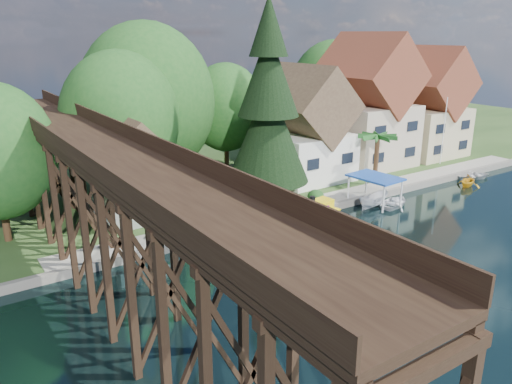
# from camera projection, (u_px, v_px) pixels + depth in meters

# --- Properties ---
(ground) EXTENTS (140.00, 140.00, 0.00)m
(ground) POSITION_uv_depth(u_px,v_px,m) (371.00, 254.00, 33.58)
(ground) COLOR black
(ground) RESTS_ON ground
(bank) EXTENTS (140.00, 52.00, 0.50)m
(bank) POSITION_uv_depth(u_px,v_px,m) (163.00, 154.00, 60.35)
(bank) COLOR #29451B
(bank) RESTS_ON ground
(seawall) EXTENTS (60.00, 0.40, 0.62)m
(seawall) POSITION_uv_depth(u_px,v_px,m) (335.00, 206.00, 41.93)
(seawall) COLOR slate
(seawall) RESTS_ON ground
(promenade) EXTENTS (50.00, 2.60, 0.06)m
(promenade) POSITION_uv_depth(u_px,v_px,m) (341.00, 196.00, 43.95)
(promenade) COLOR gray
(promenade) RESTS_ON bank
(trestle_bridge) EXTENTS (4.12, 44.18, 9.30)m
(trestle_bridge) POSITION_uv_depth(u_px,v_px,m) (104.00, 202.00, 27.51)
(trestle_bridge) COLOR black
(trestle_bridge) RESTS_ON ground
(house_left) EXTENTS (7.64, 8.64, 11.02)m
(house_left) POSITION_uv_depth(u_px,v_px,m) (304.00, 131.00, 48.37)
(house_left) COLOR white
(house_left) RESTS_ON bank
(house_center) EXTENTS (8.65, 9.18, 13.89)m
(house_center) POSITION_uv_depth(u_px,v_px,m) (367.00, 110.00, 53.17)
(house_center) COLOR #C3B098
(house_center) RESTS_ON bank
(house_right) EXTENTS (8.15, 8.64, 12.45)m
(house_right) POSITION_uv_depth(u_px,v_px,m) (425.00, 109.00, 57.76)
(house_right) COLOR #C6B78E
(house_right) RESTS_ON bank
(shed) EXTENTS (5.09, 5.40, 7.85)m
(shed) POSITION_uv_depth(u_px,v_px,m) (132.00, 176.00, 38.00)
(shed) COLOR white
(shed) RESTS_ON bank
(bg_trees) EXTENTS (49.90, 13.30, 10.57)m
(bg_trees) POSITION_uv_depth(u_px,v_px,m) (222.00, 107.00, 48.67)
(bg_trees) COLOR #382314
(bg_trees) RESTS_ON bank
(shrubs) EXTENTS (15.76, 2.47, 1.70)m
(shrubs) POSITION_uv_depth(u_px,v_px,m) (240.00, 211.00, 38.06)
(shrubs) COLOR #184217
(shrubs) RESTS_ON bank
(conifer) EXTENTS (6.74, 6.74, 16.60)m
(conifer) POSITION_uv_depth(u_px,v_px,m) (268.00, 108.00, 39.71)
(conifer) COLOR #382314
(conifer) RESTS_ON bank
(palm_tree) EXTENTS (4.43, 4.43, 5.05)m
(palm_tree) POSITION_uv_depth(u_px,v_px,m) (378.00, 138.00, 46.33)
(palm_tree) COLOR #382314
(palm_tree) RESTS_ON bank
(flagpole) EXTENTS (1.06, 0.52, 7.28)m
(flagpole) POSITION_uv_depth(u_px,v_px,m) (445.00, 123.00, 53.57)
(flagpole) COLOR white
(flagpole) RESTS_ON bank
(tugboat) EXTENTS (3.28, 2.04, 2.26)m
(tugboat) POSITION_uv_depth(u_px,v_px,m) (320.00, 212.00, 39.51)
(tugboat) COLOR #B20B24
(tugboat) RESTS_ON ground
(boat_white_a) EXTENTS (4.16, 3.47, 0.74)m
(boat_white_a) POSITION_uv_depth(u_px,v_px,m) (395.00, 201.00, 42.96)
(boat_white_a) COLOR white
(boat_white_a) RESTS_ON ground
(boat_canopy) EXTENTS (3.51, 4.47, 2.72)m
(boat_canopy) POSITION_uv_depth(u_px,v_px,m) (374.00, 194.00, 42.40)
(boat_canopy) COLOR silver
(boat_canopy) RESTS_ON ground
(boat_yellow) EXTENTS (3.13, 2.88, 1.37)m
(boat_yellow) POSITION_uv_depth(u_px,v_px,m) (468.00, 180.00, 48.24)
(boat_yellow) COLOR gold
(boat_yellow) RESTS_ON ground
(boat_white_b) EXTENTS (4.44, 3.91, 0.76)m
(boat_white_b) POSITION_uv_depth(u_px,v_px,m) (473.00, 175.00, 51.10)
(boat_white_b) COLOR silver
(boat_white_b) RESTS_ON ground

